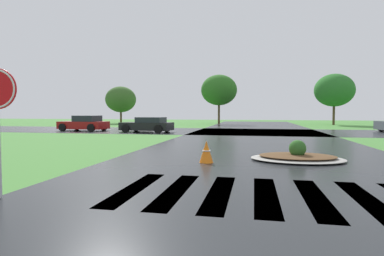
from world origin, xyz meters
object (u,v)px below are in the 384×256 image
at_px(median_island, 297,156).
at_px(car_dark_suv, 148,125).
at_px(traffic_cone, 206,152).
at_px(car_silver_hatch, 84,124).
at_px(drainage_pipe_stack, 145,125).

bearing_deg(median_island, car_dark_suv, 127.62).
relative_size(median_island, car_dark_suv, 0.73).
xyz_separation_m(car_dark_suv, traffic_cone, (6.76, -13.59, -0.24)).
bearing_deg(car_dark_suv, car_silver_hatch, -1.58).
bearing_deg(car_silver_hatch, car_dark_suv, 177.71).
bearing_deg(car_silver_hatch, median_island, 144.26).
xyz_separation_m(car_dark_suv, drainage_pipe_stack, (-1.54, 3.71, -0.15)).
height_order(median_island, drainage_pipe_stack, drainage_pipe_stack).
bearing_deg(median_island, traffic_cone, -160.09).
distance_m(car_dark_suv, car_silver_hatch, 5.93).
bearing_deg(traffic_cone, drainage_pipe_stack, 115.63).
bearing_deg(drainage_pipe_stack, car_dark_suv, -67.43).
height_order(car_dark_suv, traffic_cone, car_dark_suv).
bearing_deg(traffic_cone, median_island, 19.91).
height_order(car_silver_hatch, drainage_pipe_stack, car_silver_hatch).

